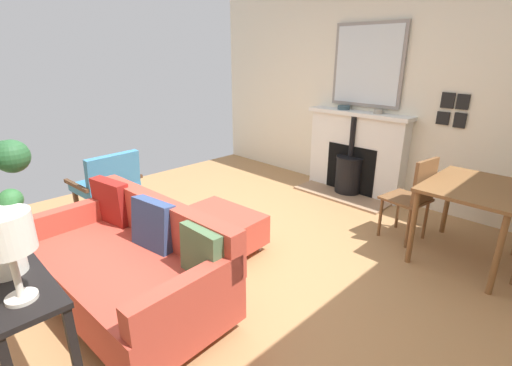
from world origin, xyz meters
The scene contains 13 objects.
ground_plane centered at (0.00, 0.00, 0.00)m, with size 5.58×5.42×0.01m, color #A87A4C.
wall_left centered at (-2.79, 0.00, 1.35)m, with size 0.12×5.42×2.71m, color silver.
fireplace centered at (-2.58, -0.02, 0.50)m, with size 0.63×1.44×1.12m.
mirror_over_mantel centered at (-2.70, -0.02, 1.70)m, with size 0.04×0.97×1.04m.
mantel_bowl_near centered at (-2.61, -0.27, 1.15)m, with size 0.17×0.17×0.06m.
mantel_bowl_far centered at (-2.61, 0.24, 1.15)m, with size 0.12×0.12×0.05m.
sofa centered at (0.75, 0.09, 0.35)m, with size 0.97×1.75×0.81m.
ottoman centered at (-0.25, -0.08, 0.24)m, with size 0.65×0.83×0.38m.
armchair_accent centered at (0.20, -1.52, 0.47)m, with size 0.72×0.63×0.82m.
table_lamp_far_end centered at (1.54, 0.67, 1.09)m, with size 0.23×0.23×0.44m.
dining_table centered at (-1.77, 1.68, 0.64)m, with size 0.97×0.77×0.74m.
dining_chair_near_fireplace centered at (-1.76, 1.16, 0.52)m, with size 0.45×0.45×0.89m.
photo_gallery_row centered at (-2.72, 1.08, 1.25)m, with size 0.02×0.31×0.38m.
Camera 1 is at (1.77, 2.46, 1.85)m, focal length 25.65 mm.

